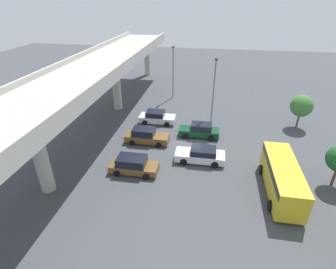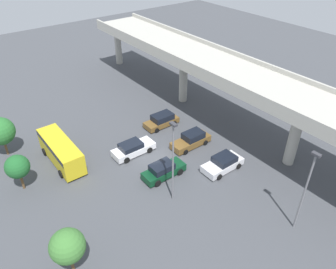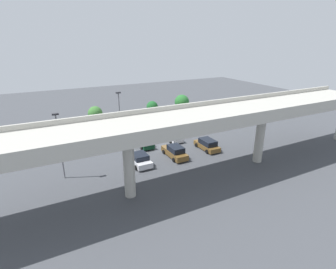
{
  "view_description": "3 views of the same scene",
  "coord_description": "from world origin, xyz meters",
  "px_view_note": "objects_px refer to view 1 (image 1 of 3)",
  "views": [
    {
      "loc": [
        -24.67,
        -1.87,
        14.92
      ],
      "look_at": [
        -0.48,
        2.25,
        1.59
      ],
      "focal_mm": 28.0,
      "sensor_mm": 36.0,
      "label": 1
    },
    {
      "loc": [
        23.31,
        -16.19,
        22.55
      ],
      "look_at": [
        -0.11,
        1.69,
        2.66
      ],
      "focal_mm": 35.0,
      "sensor_mm": 36.0,
      "label": 2
    },
    {
      "loc": [
        16.47,
        34.26,
        15.61
      ],
      "look_at": [
        -0.15,
        2.07,
        2.38
      ],
      "focal_mm": 28.0,
      "sensor_mm": 36.0,
      "label": 3
    }
  ],
  "objects_px": {
    "shuttle_bus": "(283,176)",
    "lamp_post_near_aisle": "(214,88)",
    "parked_car_1": "(201,155)",
    "parked_car_3": "(200,131)",
    "parked_car_0": "(133,165)",
    "tree_front_far_right": "(302,106)",
    "lamp_post_mid_lot": "(173,69)",
    "parked_car_4": "(157,117)",
    "parked_car_2": "(146,136)"
  },
  "relations": [
    {
      "from": "parked_car_4",
      "to": "parked_car_0",
      "type": "bearing_deg",
      "value": -89.9
    },
    {
      "from": "parked_car_1",
      "to": "lamp_post_mid_lot",
      "type": "height_order",
      "value": "lamp_post_mid_lot"
    },
    {
      "from": "parked_car_2",
      "to": "lamp_post_near_aisle",
      "type": "distance_m",
      "value": 9.86
    },
    {
      "from": "parked_car_0",
      "to": "lamp_post_near_aisle",
      "type": "xyz_separation_m",
      "value": [
        11.1,
        -6.92,
        4.18
      ]
    },
    {
      "from": "shuttle_bus",
      "to": "lamp_post_near_aisle",
      "type": "bearing_deg",
      "value": -152.62
    },
    {
      "from": "shuttle_bus",
      "to": "tree_front_far_right",
      "type": "distance_m",
      "value": 13.97
    },
    {
      "from": "parked_car_2",
      "to": "shuttle_bus",
      "type": "height_order",
      "value": "shuttle_bus"
    },
    {
      "from": "lamp_post_near_aisle",
      "to": "tree_front_far_right",
      "type": "height_order",
      "value": "lamp_post_near_aisle"
    },
    {
      "from": "parked_car_4",
      "to": "lamp_post_mid_lot",
      "type": "xyz_separation_m",
      "value": [
        9.31,
        -0.67,
        3.96
      ]
    },
    {
      "from": "lamp_post_near_aisle",
      "to": "tree_front_far_right",
      "type": "bearing_deg",
      "value": -82.55
    },
    {
      "from": "parked_car_0",
      "to": "lamp_post_mid_lot",
      "type": "bearing_deg",
      "value": 88.15
    },
    {
      "from": "parked_car_1",
      "to": "parked_car_2",
      "type": "distance_m",
      "value": 6.85
    },
    {
      "from": "parked_car_2",
      "to": "shuttle_bus",
      "type": "xyz_separation_m",
      "value": [
        -6.25,
        -13.14,
        0.81
      ]
    },
    {
      "from": "shuttle_bus",
      "to": "parked_car_0",
      "type": "bearing_deg",
      "value": -92.81
    },
    {
      "from": "parked_car_0",
      "to": "tree_front_far_right",
      "type": "distance_m",
      "value": 21.67
    },
    {
      "from": "parked_car_1",
      "to": "parked_car_3",
      "type": "xyz_separation_m",
      "value": [
        5.14,
        0.43,
        0.05
      ]
    },
    {
      "from": "parked_car_1",
      "to": "parked_car_0",
      "type": "bearing_deg",
      "value": 24.86
    },
    {
      "from": "parked_car_0",
      "to": "parked_car_1",
      "type": "xyz_separation_m",
      "value": [
        2.83,
        -6.12,
        -0.04
      ]
    },
    {
      "from": "parked_car_2",
      "to": "parked_car_4",
      "type": "bearing_deg",
      "value": 88.63
    },
    {
      "from": "tree_front_far_right",
      "to": "parked_car_3",
      "type": "bearing_deg",
      "value": 110.8
    },
    {
      "from": "tree_front_far_right",
      "to": "lamp_post_near_aisle",
      "type": "bearing_deg",
      "value": 97.45
    },
    {
      "from": "parked_car_1",
      "to": "parked_car_3",
      "type": "relative_size",
      "value": 1.06
    },
    {
      "from": "parked_car_0",
      "to": "parked_car_3",
      "type": "distance_m",
      "value": 9.79
    },
    {
      "from": "parked_car_2",
      "to": "shuttle_bus",
      "type": "distance_m",
      "value": 14.57
    },
    {
      "from": "parked_car_3",
      "to": "lamp_post_near_aisle",
      "type": "xyz_separation_m",
      "value": [
        3.13,
        -1.24,
        4.17
      ]
    },
    {
      "from": "lamp_post_mid_lot",
      "to": "parked_car_2",
      "type": "bearing_deg",
      "value": 176.88
    },
    {
      "from": "parked_car_4",
      "to": "parked_car_3",
      "type": "bearing_deg",
      "value": -26.81
    },
    {
      "from": "parked_car_3",
      "to": "lamp_post_mid_lot",
      "type": "relative_size",
      "value": 0.58
    },
    {
      "from": "parked_car_0",
      "to": "tree_front_far_right",
      "type": "xyz_separation_m",
      "value": [
        12.49,
        -17.59,
        2.08
      ]
    },
    {
      "from": "tree_front_far_right",
      "to": "parked_car_4",
      "type": "bearing_deg",
      "value": 95.32
    },
    {
      "from": "parked_car_1",
      "to": "lamp_post_near_aisle",
      "type": "relative_size",
      "value": 0.58
    },
    {
      "from": "lamp_post_near_aisle",
      "to": "parked_car_0",
      "type": "bearing_deg",
      "value": 148.06
    },
    {
      "from": "parked_car_2",
      "to": "parked_car_3",
      "type": "height_order",
      "value": "parked_car_2"
    },
    {
      "from": "parked_car_2",
      "to": "shuttle_bus",
      "type": "relative_size",
      "value": 0.64
    },
    {
      "from": "parked_car_4",
      "to": "lamp_post_mid_lot",
      "type": "distance_m",
      "value": 10.14
    },
    {
      "from": "parked_car_0",
      "to": "lamp_post_near_aisle",
      "type": "relative_size",
      "value": 0.53
    },
    {
      "from": "parked_car_3",
      "to": "lamp_post_mid_lot",
      "type": "height_order",
      "value": "lamp_post_mid_lot"
    },
    {
      "from": "parked_car_1",
      "to": "shuttle_bus",
      "type": "relative_size",
      "value": 0.64
    },
    {
      "from": "lamp_post_mid_lot",
      "to": "tree_front_far_right",
      "type": "bearing_deg",
      "value": -114.35
    },
    {
      "from": "lamp_post_near_aisle",
      "to": "lamp_post_mid_lot",
      "type": "xyz_separation_m",
      "value": [
        9.06,
        6.27,
        -0.25
      ]
    },
    {
      "from": "shuttle_bus",
      "to": "lamp_post_near_aisle",
      "type": "xyz_separation_m",
      "value": [
        11.74,
        6.08,
        3.36
      ]
    },
    {
      "from": "parked_car_2",
      "to": "lamp_post_near_aisle",
      "type": "relative_size",
      "value": 0.57
    },
    {
      "from": "parked_car_3",
      "to": "parked_car_4",
      "type": "bearing_deg",
      "value": -26.81
    },
    {
      "from": "parked_car_4",
      "to": "lamp_post_near_aisle",
      "type": "relative_size",
      "value": 0.54
    },
    {
      "from": "parked_car_3",
      "to": "shuttle_bus",
      "type": "distance_m",
      "value": 11.33
    },
    {
      "from": "parked_car_2",
      "to": "shuttle_bus",
      "type": "bearing_deg",
      "value": -25.43
    },
    {
      "from": "lamp_post_near_aisle",
      "to": "lamp_post_mid_lot",
      "type": "distance_m",
      "value": 11.02
    },
    {
      "from": "parked_car_0",
      "to": "parked_car_4",
      "type": "xyz_separation_m",
      "value": [
        10.85,
        0.02,
        -0.03
      ]
    },
    {
      "from": "lamp_post_near_aisle",
      "to": "lamp_post_mid_lot",
      "type": "bearing_deg",
      "value": 34.68
    },
    {
      "from": "parked_car_3",
      "to": "tree_front_far_right",
      "type": "xyz_separation_m",
      "value": [
        4.52,
        -11.91,
        2.07
      ]
    }
  ]
}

